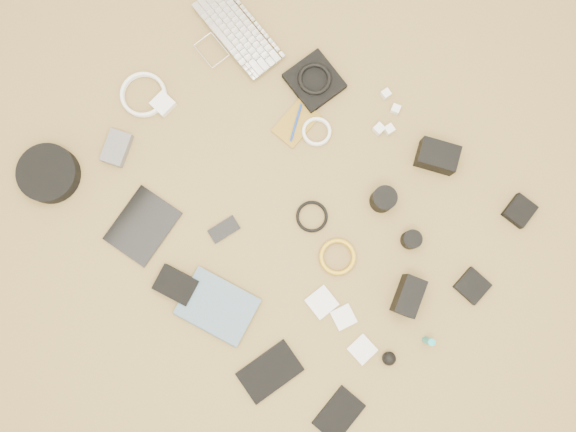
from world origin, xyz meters
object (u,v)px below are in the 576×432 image
Objects in this scene: phone at (224,230)px; laptop at (226,41)px; dslr_camera at (437,156)px; headphone_case at (49,174)px; tablet at (143,226)px; paperback at (204,331)px.

laptop is at bearing 147.69° from phone.
dslr_camera reaches higher than headphone_case.
paperback is at bearing -24.04° from tablet.
paperback is at bearing -126.84° from dslr_camera.
tablet is at bearing -150.39° from dslr_camera.
headphone_case is at bearing -161.05° from dslr_camera.
dslr_camera is at bearing 76.54° from phone.
laptop is 0.75m from headphone_case.
dslr_camera is at bearing 47.34° from tablet.
headphone_case reaches higher than laptop.
dslr_camera is 0.96m from paperback.
laptop is 3.52× the size of phone.
paperback reaches higher than phone.
phone is (0.22, 0.16, -0.00)m from tablet.
phone is at bearing -38.69° from laptop.
laptop is 1.50× the size of paperback.
tablet is at bearing 11.05° from headphone_case.
phone is at bearing -144.78° from dslr_camera.
dslr_camera is 1.30m from headphone_case.
paperback is at bearing -42.12° from phone.
phone is 0.50× the size of headphone_case.
tablet is 2.21× the size of phone.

